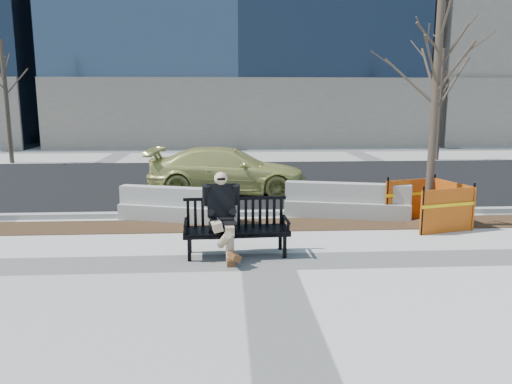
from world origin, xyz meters
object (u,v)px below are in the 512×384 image
tree_fence (427,225)px  jersey_barrier_left (178,221)px  jersey_barrier_right (346,217)px  sedan (228,193)px  seated_man (222,255)px  bench (237,255)px

tree_fence → jersey_barrier_left: bearing=172.1°
jersey_barrier_left → jersey_barrier_right: bearing=18.0°
sedan → jersey_barrier_right: 4.40m
seated_man → jersey_barrier_left: bearing=108.8°
bench → seated_man: size_ratio=1.27×
tree_fence → jersey_barrier_left: size_ratio=1.86×
sedan → jersey_barrier_right: sedan is taller
bench → jersey_barrier_right: 3.95m
sedan → jersey_barrier_left: 3.63m
seated_man → jersey_barrier_right: seated_man is taller
jersey_barrier_left → jersey_barrier_right: size_ratio=0.95×
jersey_barrier_left → sedan: bearing=87.1°
jersey_barrier_left → jersey_barrier_right: 4.10m
bench → tree_fence: tree_fence is taller
tree_fence → sedan: tree_fence is taller
bench → jersey_barrier_right: (2.76, 2.84, 0.00)m
seated_man → jersey_barrier_left: size_ratio=0.55×
bench → jersey_barrier_left: bench is taller
jersey_barrier_right → seated_man: bearing=-123.6°
bench → tree_fence: size_ratio=0.38×
seated_man → tree_fence: (4.69, 1.90, 0.00)m
tree_fence → jersey_barrier_right: (-1.67, 0.90, 0.00)m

